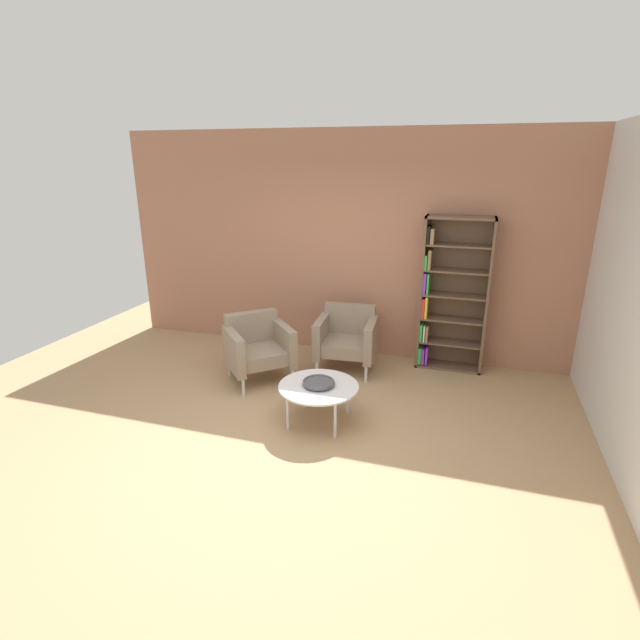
% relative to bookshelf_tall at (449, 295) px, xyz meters
% --- Properties ---
extents(ground_plane, '(8.32, 8.32, 0.00)m').
position_rel_bookshelf_tall_xyz_m(ground_plane, '(-1.29, -2.25, -0.94)').
color(ground_plane, tan).
extents(brick_back_panel, '(6.40, 0.12, 2.90)m').
position_rel_bookshelf_tall_xyz_m(brick_back_panel, '(-1.29, 0.21, 0.51)').
color(brick_back_panel, '#A87056').
rests_on(brick_back_panel, ground_plane).
extents(bookshelf_tall, '(0.80, 0.30, 1.90)m').
position_rel_bookshelf_tall_xyz_m(bookshelf_tall, '(0.00, 0.00, 0.00)').
color(bookshelf_tall, brown).
rests_on(bookshelf_tall, ground_plane).
extents(coffee_table_low, '(0.80, 0.80, 0.40)m').
position_rel_bookshelf_tall_xyz_m(coffee_table_low, '(-1.11, -1.80, -0.57)').
color(coffee_table_low, silver).
rests_on(coffee_table_low, ground_plane).
extents(decorative_bowl, '(0.32, 0.32, 0.05)m').
position_rel_bookshelf_tall_xyz_m(decorative_bowl, '(-1.11, -1.80, -0.50)').
color(decorative_bowl, '#4C4C51').
rests_on(decorative_bowl, coffee_table_low).
extents(armchair_near_window, '(0.95, 0.95, 0.78)m').
position_rel_bookshelf_tall_xyz_m(armchair_near_window, '(-2.11, -1.06, -0.52)').
color(armchair_near_window, gray).
rests_on(armchair_near_window, ground_plane).
extents(armchair_corner_red, '(0.76, 0.71, 0.78)m').
position_rel_bookshelf_tall_xyz_m(armchair_corner_red, '(-1.17, -0.44, -0.52)').
color(armchair_corner_red, gray).
rests_on(armchair_corner_red, ground_plane).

